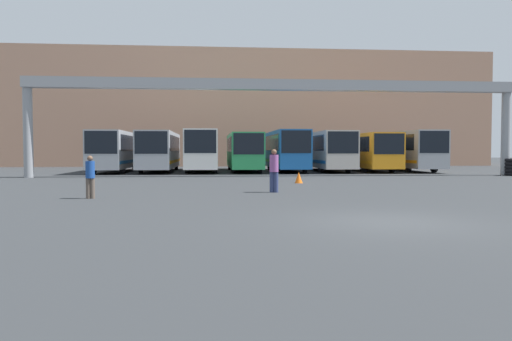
# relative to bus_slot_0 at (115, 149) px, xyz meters

# --- Properties ---
(ground_plane) EXTENTS (200.00, 200.00, 0.00)m
(ground_plane) POSITION_rel_bus_slot_0_xyz_m (12.16, -29.27, -1.86)
(ground_plane) COLOR #2D3033
(building_backdrop) EXTENTS (54.48, 12.00, 12.84)m
(building_backdrop) POSITION_rel_bus_slot_0_xyz_m (12.16, 18.83, 4.56)
(building_backdrop) COLOR tan
(building_backdrop) RESTS_ON ground
(overhead_gantry) EXTENTS (33.05, 0.80, 6.51)m
(overhead_gantry) POSITION_rel_bus_slot_0_xyz_m (12.16, -7.75, 3.70)
(overhead_gantry) COLOR gray
(overhead_gantry) RESTS_ON ground
(bus_slot_0) EXTENTS (2.48, 10.68, 3.23)m
(bus_slot_0) POSITION_rel_bus_slot_0_xyz_m (0.00, 0.00, 0.00)
(bus_slot_0) COLOR #999EA5
(bus_slot_0) RESTS_ON ground
(bus_slot_1) EXTENTS (2.54, 12.21, 3.22)m
(bus_slot_1) POSITION_rel_bus_slot_0_xyz_m (3.47, 0.76, 0.00)
(bus_slot_1) COLOR #999EA5
(bus_slot_1) RESTS_ON ground
(bus_slot_2) EXTENTS (2.51, 11.64, 3.33)m
(bus_slot_2) POSITION_rel_bus_slot_0_xyz_m (6.95, 0.48, 0.06)
(bus_slot_2) COLOR silver
(bus_slot_2) RESTS_ON ground
(bus_slot_3) EXTENTS (2.44, 12.12, 3.10)m
(bus_slot_3) POSITION_rel_bus_slot_0_xyz_m (10.42, 0.72, -0.07)
(bus_slot_3) COLOR #268C4C
(bus_slot_3) RESTS_ON ground
(bus_slot_4) EXTENTS (2.43, 10.23, 3.31)m
(bus_slot_4) POSITION_rel_bus_slot_0_xyz_m (13.90, -0.22, 0.05)
(bus_slot_4) COLOR #1959A5
(bus_slot_4) RESTS_ON ground
(bus_slot_5) EXTENTS (2.54, 11.74, 3.25)m
(bus_slot_5) POSITION_rel_bus_slot_0_xyz_m (17.37, 0.53, 0.01)
(bus_slot_5) COLOR beige
(bus_slot_5) RESTS_ON ground
(bus_slot_6) EXTENTS (2.54, 10.75, 3.11)m
(bus_slot_6) POSITION_rel_bus_slot_0_xyz_m (20.85, 0.03, -0.07)
(bus_slot_6) COLOR orange
(bus_slot_6) RESTS_ON ground
(bus_slot_7) EXTENTS (2.51, 10.78, 3.31)m
(bus_slot_7) POSITION_rel_bus_slot_0_xyz_m (24.32, 0.05, 0.05)
(bus_slot_7) COLOR #999EA5
(bus_slot_7) RESTS_ON ground
(pedestrian_mid_right) EXTENTS (0.38, 0.38, 1.82)m
(pedestrian_mid_right) POSITION_rel_bus_slot_0_xyz_m (10.37, -20.39, -0.89)
(pedestrian_mid_right) COLOR navy
(pedestrian_mid_right) RESTS_ON ground
(pedestrian_mid_left) EXTENTS (0.33, 0.33, 1.58)m
(pedestrian_mid_left) POSITION_rel_bus_slot_0_xyz_m (3.31, -22.47, -1.02)
(pedestrian_mid_left) COLOR brown
(pedestrian_mid_left) RESTS_ON ground
(traffic_cone) EXTENTS (0.42, 0.42, 0.60)m
(traffic_cone) POSITION_rel_bus_slot_0_xyz_m (12.42, -14.71, -1.56)
(traffic_cone) COLOR orange
(traffic_cone) RESTS_ON ground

